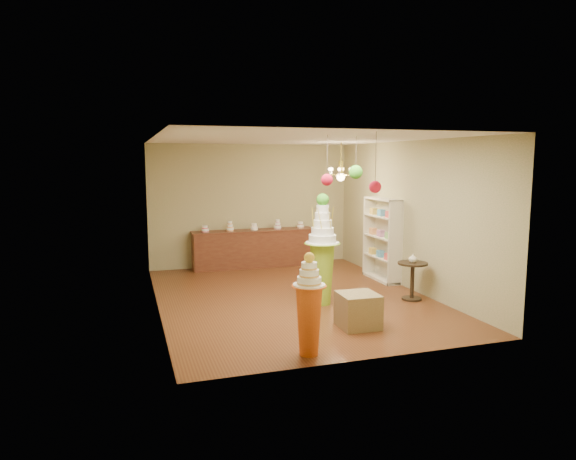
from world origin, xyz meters
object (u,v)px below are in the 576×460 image
object	(u,v)px
pedestal_orange	(309,312)
pedestal_green	(322,259)
round_table	(412,276)
sideboard	(254,248)

from	to	relation	value
pedestal_orange	pedestal_green	bearing A→B (deg)	64.38
pedestal_green	pedestal_orange	xyz separation A→B (m)	(-1.08, -2.24, -0.24)
pedestal_green	pedestal_orange	size ratio (longest dim) A/B	1.44
pedestal_green	round_table	bearing A→B (deg)	-8.10
pedestal_orange	round_table	distance (m)	3.44
pedestal_orange	round_table	size ratio (longest dim) A/B	1.95
round_table	pedestal_green	bearing A→B (deg)	171.90
sideboard	round_table	world-z (taller)	sideboard
sideboard	round_table	xyz separation A→B (m)	(2.10, -3.82, -0.02)
pedestal_green	pedestal_orange	bearing A→B (deg)	-115.62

